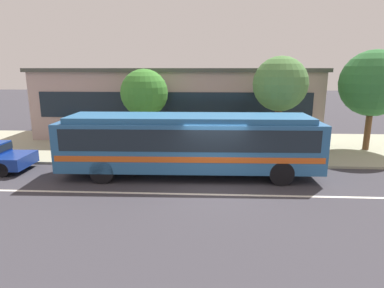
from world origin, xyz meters
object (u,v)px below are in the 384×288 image
object	(u,v)px
pedestrian_walking_along_curb	(105,137)
bus_stop_sign	(270,132)
street_tree_near_stop	(144,94)
street_tree_mid_block	(280,85)
pedestrian_waiting_near_sign	(104,141)
pedestrian_standing_by_tree	(160,139)
transit_bus	(190,141)
street_tree_far_end	(374,83)

from	to	relation	value
pedestrian_walking_along_curb	bus_stop_sign	bearing A→B (deg)	-9.29
street_tree_near_stop	street_tree_mid_block	bearing A→B (deg)	-5.92
pedestrian_walking_along_curb	bus_stop_sign	world-z (taller)	bus_stop_sign
pedestrian_waiting_near_sign	bus_stop_sign	distance (m)	8.21
pedestrian_standing_by_tree	bus_stop_sign	bearing A→B (deg)	-7.21
street_tree_mid_block	transit_bus	bearing A→B (deg)	-139.48
pedestrian_waiting_near_sign	transit_bus	bearing A→B (deg)	-22.58
bus_stop_sign	street_tree_far_end	world-z (taller)	street_tree_far_end
street_tree_far_end	street_tree_near_stop	bearing A→B (deg)	-179.29
pedestrian_walking_along_curb	bus_stop_sign	size ratio (longest dim) A/B	0.66
pedestrian_walking_along_curb	transit_bus	bearing A→B (deg)	-33.91
transit_bus	bus_stop_sign	size ratio (longest dim) A/B	4.63
pedestrian_walking_along_curb	street_tree_mid_block	bearing A→B (deg)	4.26
transit_bus	street_tree_near_stop	world-z (taller)	street_tree_near_stop
pedestrian_waiting_near_sign	street_tree_near_stop	distance (m)	3.87
transit_bus	pedestrian_standing_by_tree	xyz separation A→B (m)	(-1.70, 2.50, -0.48)
pedestrian_waiting_near_sign	street_tree_far_end	bearing A→B (deg)	11.86
pedestrian_standing_by_tree	street_tree_far_end	size ratio (longest dim) A/B	0.30
street_tree_mid_block	pedestrian_waiting_near_sign	bearing A→B (deg)	-167.06
pedestrian_standing_by_tree	street_tree_mid_block	xyz separation A→B (m)	(6.26, 1.40, 2.72)
bus_stop_sign	street_tree_mid_block	size ratio (longest dim) A/B	0.47
pedestrian_standing_by_tree	bus_stop_sign	distance (m)	5.55
pedestrian_waiting_near_sign	street_tree_near_stop	xyz separation A→B (m)	(1.56, 2.83, 2.13)
pedestrian_walking_along_curb	street_tree_near_stop	xyz separation A→B (m)	(1.91, 1.46, 2.21)
pedestrian_standing_by_tree	street_tree_near_stop	bearing A→B (deg)	117.95
transit_bus	street_tree_far_end	bearing A→B (deg)	26.18
pedestrian_waiting_near_sign	bus_stop_sign	bearing A→B (deg)	-0.21
transit_bus	street_tree_far_end	distance (m)	11.16
transit_bus	pedestrian_standing_by_tree	distance (m)	3.06
pedestrian_walking_along_curb	pedestrian_standing_by_tree	world-z (taller)	pedestrian_standing_by_tree
transit_bus	street_tree_near_stop	xyz separation A→B (m)	(-2.85, 4.67, 1.68)
street_tree_far_end	bus_stop_sign	bearing A→B (deg)	-153.44
pedestrian_walking_along_curb	street_tree_far_end	bearing A→B (deg)	6.34
pedestrian_waiting_near_sign	pedestrian_walking_along_curb	world-z (taller)	pedestrian_waiting_near_sign
street_tree_mid_block	pedestrian_walking_along_curb	bearing A→B (deg)	-175.74
pedestrian_standing_by_tree	street_tree_far_end	distance (m)	12.06
pedestrian_standing_by_tree	street_tree_mid_block	world-z (taller)	street_tree_mid_block
pedestrian_walking_along_curb	street_tree_far_end	xyz separation A→B (m)	(14.57, 1.62, 2.79)
pedestrian_walking_along_curb	street_tree_far_end	size ratio (longest dim) A/B	0.29
pedestrian_walking_along_curb	street_tree_mid_block	distance (m)	9.75
pedestrian_walking_along_curb	street_tree_near_stop	distance (m)	3.27
pedestrian_waiting_near_sign	street_tree_far_end	distance (m)	14.79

